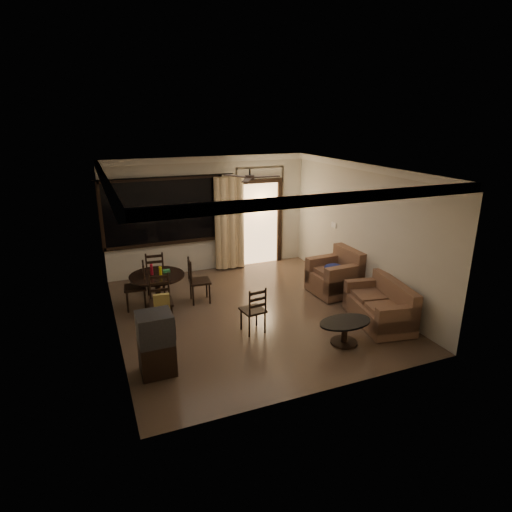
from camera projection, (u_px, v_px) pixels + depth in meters
name	position (u px, v px, depth m)	size (l,w,h in m)	color
ground	(250.00, 312.00, 8.44)	(5.50, 5.50, 0.00)	#7F6651
room_shell	(246.00, 203.00, 9.64)	(5.50, 6.70, 5.50)	beige
dining_table	(157.00, 282.00, 8.55)	(1.09, 1.09, 0.90)	black
dining_chair_west	(137.00, 295.00, 8.55)	(0.46, 0.46, 0.95)	black
dining_chair_east	(199.00, 289.00, 8.86)	(0.46, 0.46, 0.95)	black
dining_chair_south	(162.00, 310.00, 7.84)	(0.46, 0.51, 0.95)	black
dining_chair_north	(156.00, 280.00, 9.35)	(0.46, 0.46, 0.95)	black
tv_cabinet	(156.00, 344.00, 6.32)	(0.52, 0.46, 0.98)	black
sofa	(382.00, 307.00, 7.94)	(1.03, 1.59, 0.79)	#472A21
armchair	(337.00, 276.00, 9.27)	(0.99, 0.99, 0.95)	#472A21
coffee_table	(345.00, 329.00, 7.22)	(0.94, 0.56, 0.41)	black
side_chair	(253.00, 318.00, 7.62)	(0.43, 0.43, 0.88)	black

